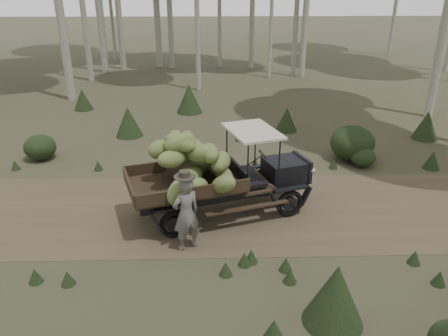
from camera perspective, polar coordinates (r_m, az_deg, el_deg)
The scene contains 5 objects.
ground at distance 10.91m, azimuth -9.85°, elevation -5.65°, with size 120.00×120.00×0.00m, color #473D2B.
dirt_track at distance 10.90m, azimuth -9.85°, elevation -5.63°, with size 70.00×4.00×0.01m, color brown.
banana_truck at distance 10.00m, azimuth -2.12°, elevation 0.24°, with size 4.64×2.95×2.25m.
farmer at distance 9.01m, azimuth -4.99°, elevation -5.89°, with size 0.72×0.65×1.78m.
undergrowth at distance 10.03m, azimuth -14.61°, elevation -5.35°, with size 24.23×21.00×1.40m.
Camera 1 is at (1.59, -9.42, 5.26)m, focal length 35.00 mm.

